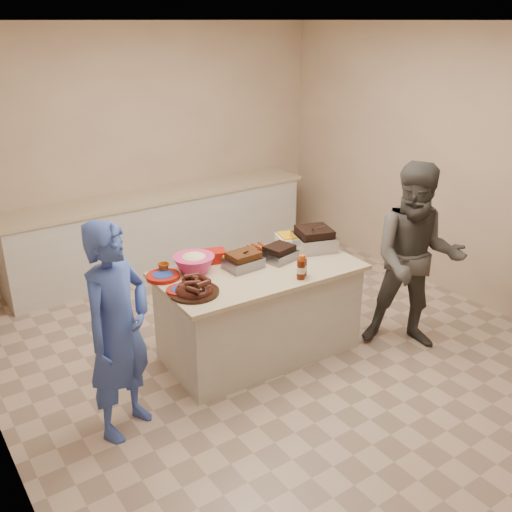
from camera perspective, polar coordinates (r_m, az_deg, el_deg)
room at (r=5.14m, az=1.71°, el=-9.16°), size 4.50×5.00×2.70m
back_counter at (r=6.67m, az=-9.51°, el=2.50°), size 3.60×0.64×0.90m
island at (r=5.09m, az=0.33°, el=-9.55°), size 1.72×0.95×0.80m
rib_platter at (r=4.33m, az=-6.21°, el=-3.72°), size 0.48×0.48×0.15m
pulled_pork_tray at (r=4.74m, az=-1.27°, el=-1.19°), size 0.31×0.24×0.09m
brisket_tray at (r=4.90m, az=2.33°, el=-0.38°), size 0.31×0.28×0.08m
roasting_pan at (r=5.16m, az=5.80°, el=0.73°), size 0.42×0.42×0.13m
coleslaw_bowl at (r=4.69m, az=-6.18°, el=-1.55°), size 0.35×0.35×0.23m
sausage_plate at (r=5.00m, az=1.03°, el=0.12°), size 0.33×0.33×0.05m
mac_cheese_dish at (r=5.30m, az=3.92°, el=1.42°), size 0.38×0.32×0.09m
bbq_bottle_a at (r=4.61m, az=4.70°, el=-1.97°), size 0.06×0.06×0.18m
bbq_bottle_b at (r=4.55m, az=4.49°, el=-2.28°), size 0.07×0.07×0.20m
mustard_bottle at (r=4.76m, az=-3.06°, el=-1.10°), size 0.05×0.05×0.13m
sauce_bowl at (r=4.84m, az=-0.06°, el=-0.62°), size 0.13×0.05×0.13m
plate_stack_large at (r=4.61m, az=-9.27°, el=-2.21°), size 0.28×0.28×0.03m
plate_stack_small at (r=4.36m, az=-7.69°, el=-3.61°), size 0.20×0.20×0.03m
plastic_cup at (r=4.70m, az=-9.19°, el=-1.69°), size 0.10×0.09×0.09m
basket_stack at (r=4.87m, az=-4.26°, el=-0.56°), size 0.24×0.21×0.10m
guest_blue at (r=4.38m, az=-12.65°, el=-16.22°), size 1.22×1.65×0.37m
guest_gray at (r=5.39m, az=14.78°, el=-8.41°), size 1.73×1.76×0.63m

